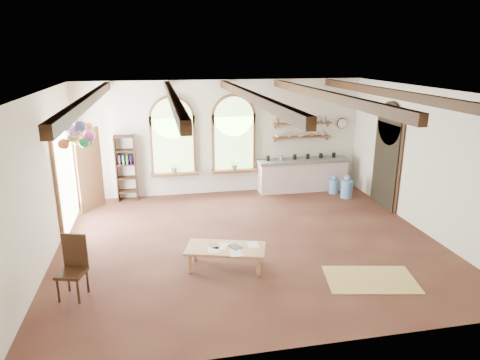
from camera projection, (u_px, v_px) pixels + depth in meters
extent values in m
plane|color=#553123|center=(249.00, 242.00, 9.23)|extent=(8.00, 8.00, 0.00)
cube|color=brown|center=(173.00, 145.00, 11.78)|extent=(1.24, 0.08, 1.64)
cylinder|color=brown|center=(172.00, 118.00, 11.56)|extent=(1.24, 0.08, 1.24)
cube|color=#9ECB7A|center=(173.00, 146.00, 11.74)|extent=(1.10, 0.04, 1.50)
cube|color=brown|center=(175.00, 174.00, 11.92)|extent=(1.30, 0.28, 0.08)
cube|color=brown|center=(234.00, 143.00, 12.09)|extent=(1.24, 0.08, 1.64)
cylinder|color=brown|center=(234.00, 116.00, 11.88)|extent=(1.24, 0.08, 1.24)
cube|color=#9ECB7A|center=(234.00, 143.00, 12.06)|extent=(1.10, 0.04, 1.50)
cube|color=brown|center=(234.00, 171.00, 12.24)|extent=(1.30, 0.28, 0.08)
cube|color=brown|center=(66.00, 177.00, 9.85)|extent=(0.10, 1.90, 2.50)
cube|color=black|center=(386.00, 166.00, 11.05)|extent=(0.10, 1.30, 2.40)
cube|color=beige|center=(302.00, 176.00, 12.54)|extent=(2.60, 0.55, 0.86)
cube|color=gray|center=(303.00, 160.00, 12.40)|extent=(2.68, 0.62, 0.08)
cube|color=brown|center=(302.00, 137.00, 12.38)|extent=(1.70, 0.24, 0.04)
cube|color=brown|center=(303.00, 123.00, 12.27)|extent=(1.70, 0.24, 0.04)
cylinder|color=black|center=(342.00, 123.00, 12.58)|extent=(0.32, 0.04, 0.32)
cube|color=#371E11|center=(116.00, 169.00, 11.54)|extent=(0.03, 0.32, 1.80)
cube|color=#371E11|center=(135.00, 168.00, 11.63)|extent=(0.03, 0.32, 1.80)
cube|color=#A8724D|center=(226.00, 249.00, 8.01)|extent=(1.60, 1.07, 0.05)
cube|color=#A8724D|center=(190.00, 263.00, 7.90)|extent=(0.07, 0.07, 0.37)
cube|color=#A8724D|center=(258.00, 266.00, 7.78)|extent=(0.07, 0.07, 0.37)
cube|color=#A8724D|center=(195.00, 252.00, 8.35)|extent=(0.07, 0.07, 0.37)
cube|color=#A8724D|center=(260.00, 254.00, 8.24)|extent=(0.07, 0.07, 0.37)
cube|color=#371E11|center=(72.00, 273.00, 7.02)|extent=(0.53, 0.53, 0.05)
cube|color=#371E11|center=(75.00, 251.00, 7.12)|extent=(0.41, 0.16, 0.62)
cube|color=tan|center=(371.00, 279.00, 7.68)|extent=(1.74, 1.27, 0.02)
cube|color=gray|center=(237.00, 248.00, 8.82)|extent=(0.49, 0.49, 0.08)
cylinder|color=#5684B8|center=(334.00, 186.00, 12.32)|extent=(0.28, 0.28, 0.41)
sphere|color=#5684B8|center=(334.00, 178.00, 12.24)|extent=(0.15, 0.15, 0.15)
cylinder|color=#5684B8|center=(347.00, 189.00, 11.93)|extent=(0.34, 0.34, 0.50)
sphere|color=#5684B8|center=(348.00, 178.00, 11.84)|extent=(0.18, 0.18, 0.18)
cylinder|color=silver|center=(76.00, 112.00, 8.54)|extent=(0.01, 0.01, 0.85)
sphere|color=#249F55|center=(88.00, 141.00, 8.77)|extent=(0.22, 0.22, 0.22)
sphere|color=#E44CAB|center=(90.00, 134.00, 8.85)|extent=(0.22, 0.22, 0.22)
sphere|color=yellow|center=(88.00, 128.00, 8.93)|extent=(0.22, 0.22, 0.22)
sphere|color=white|center=(79.00, 123.00, 8.77)|extent=(0.22, 0.22, 0.22)
sphere|color=orange|center=(76.00, 140.00, 8.92)|extent=(0.22, 0.22, 0.22)
sphere|color=green|center=(68.00, 134.00, 8.85)|extent=(0.22, 0.22, 0.22)
sphere|color=#BE59B0|center=(70.00, 130.00, 8.67)|extent=(0.22, 0.22, 0.22)
sphere|color=#3137D0|center=(64.00, 125.00, 8.54)|extent=(0.22, 0.22, 0.22)
sphere|color=#F26435|center=(64.00, 144.00, 8.51)|extent=(0.22, 0.22, 0.22)
sphere|color=#BCD94C|center=(72.00, 137.00, 8.53)|extent=(0.22, 0.22, 0.22)
sphere|color=#E6A9D5|center=(74.00, 132.00, 8.42)|extent=(0.22, 0.22, 0.22)
sphere|color=#5159BE|center=(80.00, 126.00, 8.36)|extent=(0.22, 0.22, 0.22)
sphere|color=#249F55|center=(84.00, 143.00, 8.63)|extent=(0.22, 0.22, 0.22)
sphere|color=#E44CAB|center=(89.00, 136.00, 8.65)|extent=(0.22, 0.22, 0.22)
imported|color=olive|center=(210.00, 245.00, 8.07)|extent=(0.16, 0.22, 0.02)
cube|color=black|center=(235.00, 247.00, 8.02)|extent=(0.26, 0.30, 0.01)
imported|color=#598C4C|center=(174.00, 167.00, 11.84)|extent=(0.27, 0.23, 0.30)
imported|color=#598C4C|center=(235.00, 164.00, 12.16)|extent=(0.27, 0.23, 0.30)
imported|color=white|center=(277.00, 136.00, 12.22)|extent=(0.12, 0.10, 0.10)
imported|color=beige|center=(289.00, 135.00, 12.29)|extent=(0.10, 0.10, 0.09)
imported|color=beige|center=(300.00, 136.00, 12.36)|extent=(0.22, 0.22, 0.05)
imported|color=#8C664C|center=(312.00, 135.00, 12.42)|extent=(0.20, 0.20, 0.06)
imported|color=slate|center=(323.00, 132.00, 12.47)|extent=(0.18, 0.18, 0.19)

